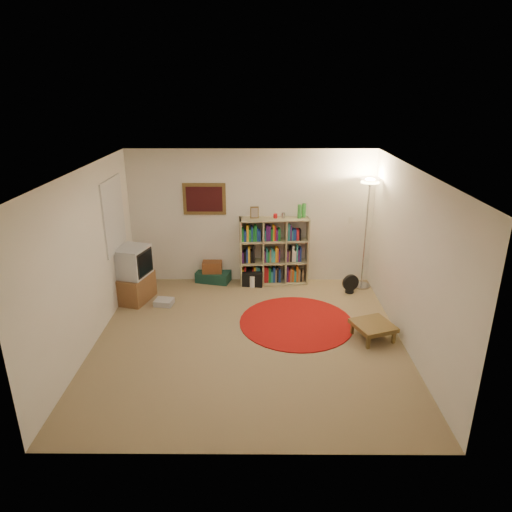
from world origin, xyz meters
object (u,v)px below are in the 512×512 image
at_px(bookshelf, 273,252).
at_px(tv_stand, 134,275).
at_px(suitcase, 214,276).
at_px(floor_fan, 350,284).
at_px(floor_lamp, 369,198).
at_px(side_table, 373,326).

xyz_separation_m(bookshelf, tv_stand, (-2.41, -0.80, -0.14)).
xyz_separation_m(bookshelf, suitcase, (-1.13, 0.05, -0.51)).
bearing_deg(bookshelf, floor_fan, -23.60).
xyz_separation_m(floor_lamp, suitcase, (-2.79, 0.25, -1.59)).
bearing_deg(floor_fan, side_table, -108.57).
xyz_separation_m(floor_fan, tv_stand, (-3.81, -0.32, 0.30)).
bearing_deg(floor_fan, floor_lamp, 26.96).
height_order(bookshelf, floor_fan, bookshelf).
distance_m(bookshelf, floor_lamp, 1.99).
height_order(tv_stand, suitcase, tv_stand).
height_order(suitcase, side_table, side_table).
height_order(floor_lamp, tv_stand, floor_lamp).
bearing_deg(tv_stand, floor_lamp, 23.95).
relative_size(floor_lamp, floor_fan, 5.85).
height_order(floor_fan, suitcase, floor_fan).
bearing_deg(floor_lamp, bookshelf, 173.03).
relative_size(floor_lamp, suitcase, 2.90).
relative_size(suitcase, side_table, 1.02).
height_order(floor_lamp, floor_fan, floor_lamp).
height_order(floor_fan, tv_stand, tv_stand).
relative_size(floor_lamp, tv_stand, 2.09).
xyz_separation_m(bookshelf, floor_lamp, (1.66, -0.20, 1.08)).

